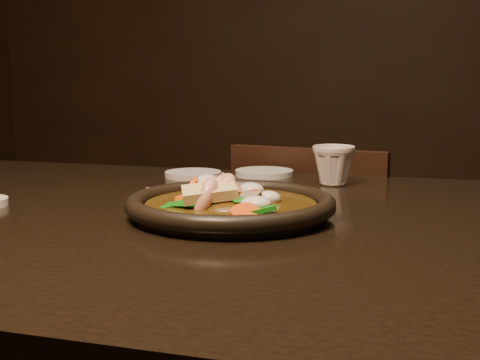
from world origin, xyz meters
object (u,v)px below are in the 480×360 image
(table, at_px, (163,260))
(chair, at_px, (319,292))
(tea_cup, at_px, (333,164))
(plate, at_px, (231,206))

(table, xyz_separation_m, chair, (0.16, 0.58, -0.24))
(chair, distance_m, tea_cup, 0.45)
(plate, distance_m, tea_cup, 0.34)
(tea_cup, bearing_deg, table, -124.93)
(table, bearing_deg, plate, -2.81)
(table, xyz_separation_m, tea_cup, (0.22, 0.31, 0.12))
(table, bearing_deg, tea_cup, 55.07)
(chair, bearing_deg, tea_cup, 112.55)
(plate, bearing_deg, tea_cup, 71.43)
(chair, bearing_deg, plate, 95.22)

